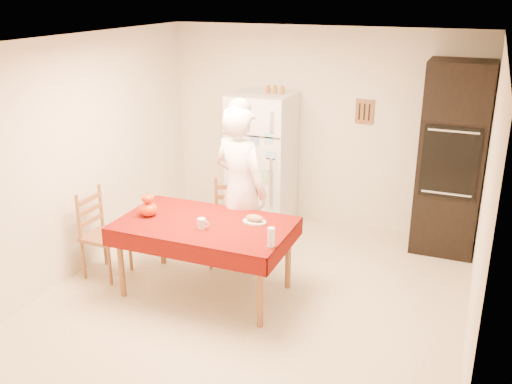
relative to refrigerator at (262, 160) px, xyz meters
The scene contains 17 objects.
floor 2.16m from the refrigerator, 70.93° to the right, with size 4.50×4.50×0.00m, color #C5AE8E.
room_shell 2.13m from the refrigerator, 70.89° to the right, with size 4.02×4.52×2.51m.
refrigerator is the anchor object (origin of this frame).
oven_cabinet 2.29m from the refrigerator, ahead, with size 0.70×0.62×2.20m.
dining_table 1.93m from the refrigerator, 85.54° to the right, with size 1.70×1.00×0.76m.
chair_far 1.24m from the refrigerator, 85.73° to the right, with size 0.50×0.49×0.95m.
chair_left 2.28m from the refrigerator, 118.23° to the right, with size 0.41×0.43×0.95m.
seated_woman 1.35m from the refrigerator, 78.32° to the right, with size 0.67×0.44×1.83m, color white.
coffee_mug 2.06m from the refrigerator, 84.78° to the right, with size 0.08×0.08×0.10m, color silver.
pumpkin_lower 2.02m from the refrigerator, 102.98° to the right, with size 0.19×0.19×0.14m, color #C74504.
pumpkin_upper 2.03m from the refrigerator, 102.98° to the right, with size 0.12×0.12×0.09m, color #EB3505.
wine_glass 2.37m from the refrigerator, 66.59° to the right, with size 0.07×0.07×0.18m, color white.
bread_plate 1.84m from the refrigerator, 70.83° to the right, with size 0.24×0.24×0.02m, color white.
bread_loaf 1.84m from the refrigerator, 70.83° to the right, with size 0.18×0.10×0.06m, color #977B4A.
spice_jar_left 0.90m from the refrigerator, 39.54° to the left, with size 0.05×0.05×0.10m, color brown.
spice_jar_mid 0.91m from the refrigerator, 18.85° to the left, with size 0.05×0.05×0.10m, color #935F1A.
spice_jar_right 0.93m from the refrigerator, 11.62° to the left, with size 0.05×0.05×0.10m, color #96541B.
Camera 1 is at (1.90, -4.62, 2.95)m, focal length 40.00 mm.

